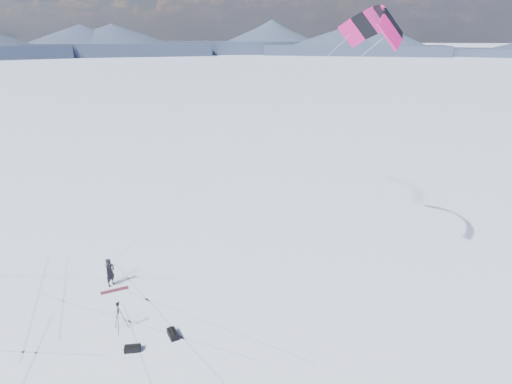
# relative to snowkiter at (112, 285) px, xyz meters

# --- Properties ---
(ground) EXTENTS (1800.00, 1800.00, 0.00)m
(ground) POSITION_rel_snowkiter_xyz_m (0.78, -3.15, 0.00)
(ground) COLOR white
(horizon_hills) EXTENTS (704.00, 705.94, 10.57)m
(horizon_hills) POSITION_rel_snowkiter_xyz_m (0.78, -3.15, 4.68)
(horizon_hills) COLOR #1D2836
(horizon_hills) RESTS_ON ground
(snow_tracks) EXTENTS (17.62, 14.39, 0.01)m
(snow_tracks) POSITION_rel_snowkiter_xyz_m (0.22, -3.87, 0.00)
(snow_tracks) COLOR #AEB8D3
(snow_tracks) RESTS_ON ground
(snowkiter) EXTENTS (0.57, 0.71, 1.70)m
(snowkiter) POSITION_rel_snowkiter_xyz_m (0.00, 0.00, 0.00)
(snowkiter) COLOR black
(snowkiter) RESTS_ON ground
(snowboard) EXTENTS (1.44, 1.07, 0.04)m
(snowboard) POSITION_rel_snowkiter_xyz_m (0.41, -0.53, 0.02)
(snowboard) COLOR maroon
(snowboard) RESTS_ON ground
(tripod) EXTENTS (0.71, 0.66, 1.57)m
(tripod) POSITION_rel_snowkiter_xyz_m (2.24, -3.78, 1.01)
(tripod) COLOR black
(tripod) RESTS_ON ground
(gear_bag_a) EXTENTS (0.79, 0.52, 0.32)m
(gear_bag_a) POSITION_rel_snowkiter_xyz_m (3.42, -5.14, 0.14)
(gear_bag_a) COLOR black
(gear_bag_a) RESTS_ON ground
(gear_bag_b) EXTENTS (0.77, 0.87, 0.36)m
(gear_bag_b) POSITION_rel_snowkiter_xyz_m (4.95, -3.93, 0.16)
(gear_bag_b) COLOR black
(gear_bag_b) RESTS_ON ground
(power_kite) EXTENTS (15.47, 6.39, 13.75)m
(power_kite) POSITION_rel_snowkiter_xyz_m (14.08, 3.22, 14.08)
(power_kite) COLOR #D1166A
(power_kite) RESTS_ON ground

